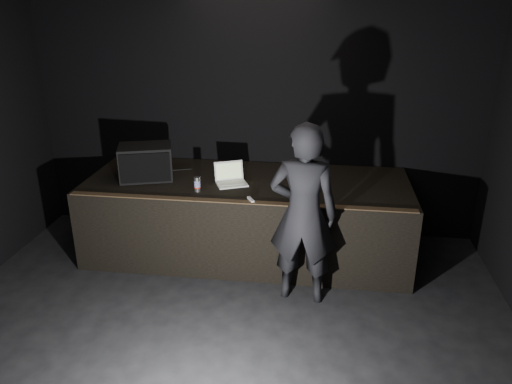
{
  "coord_description": "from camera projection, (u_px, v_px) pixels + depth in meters",
  "views": [
    {
      "loc": [
        0.89,
        -3.02,
        3.15
      ],
      "look_at": [
        0.17,
        2.3,
        1.02
      ],
      "focal_mm": 35.0,
      "sensor_mm": 36.0,
      "label": 1
    }
  ],
  "objects": [
    {
      "name": "plastic_cup",
      "position": [
        241.0,
        173.0,
        6.31
      ],
      "size": [
        0.09,
        0.09,
        0.11
      ],
      "primitive_type": "cylinder",
      "color": "white",
      "rests_on": "stage_riser"
    },
    {
      "name": "stage_monitor",
      "position": [
        146.0,
        162.0,
        6.19
      ],
      "size": [
        0.74,
        0.63,
        0.43
      ],
      "rotation": [
        0.0,
        0.0,
        0.3
      ],
      "color": "black",
      "rests_on": "stage_riser"
    },
    {
      "name": "laptop",
      "position": [
        231.0,
        178.0,
        6.09
      ],
      "size": [
        0.46,
        0.44,
        0.25
      ],
      "rotation": [
        0.0,
        0.0,
        0.42
      ],
      "color": "silver",
      "rests_on": "stage_riser"
    },
    {
      "name": "riser_lip",
      "position": [
        238.0,
        202.0,
        5.55
      ],
      "size": [
        3.92,
        0.1,
        0.01
      ],
      "primitive_type": "cube",
      "color": "brown",
      "rests_on": "stage_riser"
    },
    {
      "name": "wii_remote",
      "position": [
        251.0,
        200.0,
        5.58
      ],
      "size": [
        0.1,
        0.15,
        0.03
      ],
      "primitive_type": "cube",
      "rotation": [
        0.0,
        0.0,
        0.49
      ],
      "color": "white",
      "rests_on": "stage_riser"
    },
    {
      "name": "person",
      "position": [
        303.0,
        215.0,
        5.24
      ],
      "size": [
        0.76,
        0.53,
        2.0
      ],
      "primitive_type": "imported",
      "rotation": [
        0.0,
        0.0,
        3.07
      ],
      "color": "black",
      "rests_on": "ground"
    },
    {
      "name": "beer_can",
      "position": [
        197.0,
        184.0,
        5.83
      ],
      "size": [
        0.07,
        0.07,
        0.18
      ],
      "color": "silver",
      "rests_on": "stage_riser"
    },
    {
      "name": "stage_riser",
      "position": [
        248.0,
        217.0,
        6.39
      ],
      "size": [
        4.0,
        1.5,
        1.0
      ],
      "primitive_type": "cube",
      "color": "black",
      "rests_on": "ground"
    },
    {
      "name": "cable",
      "position": [
        159.0,
        171.0,
        6.49
      ],
      "size": [
        0.8,
        0.31,
        0.02
      ],
      "primitive_type": "cylinder",
      "rotation": [
        0.0,
        1.57,
        0.35
      ],
      "color": "black",
      "rests_on": "stage_riser"
    },
    {
      "name": "room_walls",
      "position": [
        184.0,
        177.0,
        3.31
      ],
      "size": [
        6.1,
        7.1,
        3.52
      ],
      "color": "black",
      "rests_on": "ground"
    }
  ]
}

